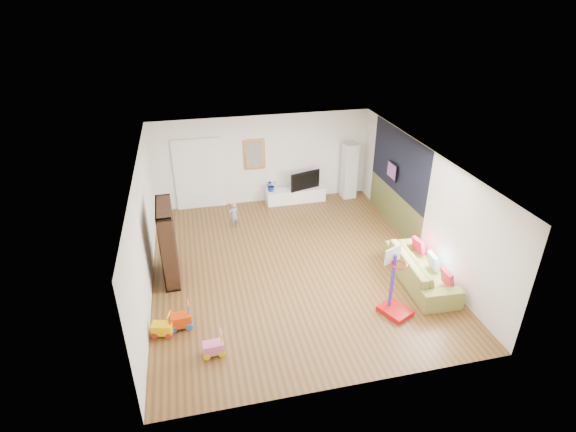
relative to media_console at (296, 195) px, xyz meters
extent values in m
cube|color=brown|center=(-0.95, -3.47, -0.21)|extent=(6.50, 7.50, 0.00)
cube|color=white|center=(-0.95, -3.47, 2.49)|extent=(6.50, 7.50, 0.00)
cube|color=silver|center=(-0.95, 0.28, 1.14)|extent=(6.50, 0.00, 2.70)
cube|color=silver|center=(-0.95, -7.22, 1.14)|extent=(6.50, 0.00, 2.70)
cube|color=silver|center=(-4.20, -3.47, 1.14)|extent=(0.00, 7.50, 2.70)
cube|color=silver|center=(2.30, -3.47, 1.14)|extent=(0.00, 7.50, 2.70)
cube|color=black|center=(2.29, -2.07, 1.64)|extent=(0.01, 3.20, 1.70)
cube|color=brown|center=(2.29, -2.07, 0.29)|extent=(0.01, 3.20, 1.00)
cube|color=white|center=(-2.85, 0.24, 0.84)|extent=(1.45, 0.06, 2.10)
cube|color=gold|center=(-1.20, 0.24, 1.34)|extent=(0.62, 0.06, 0.92)
cube|color=#7F3F8C|center=(2.22, -1.87, 1.34)|extent=(0.04, 0.56, 0.46)
cube|color=white|center=(0.00, 0.00, 0.00)|extent=(1.82, 0.47, 0.42)
cube|color=silver|center=(1.71, -0.02, 0.66)|extent=(0.43, 0.43, 1.75)
cube|color=#331E12|center=(-3.75, -3.26, 0.70)|extent=(0.36, 1.25, 1.82)
imported|color=olive|center=(1.75, -4.74, 0.12)|extent=(1.00, 2.31, 0.66)
cube|color=#B50C0C|center=(0.72, -5.64, 0.53)|extent=(0.72, 0.78, 1.48)
cube|color=#F4B600|center=(-3.93, -5.23, 0.05)|extent=(0.43, 0.33, 0.52)
cube|color=#DD3D08|center=(-3.60, -5.10, 0.08)|extent=(0.46, 0.30, 0.59)
cube|color=#DA5E9F|center=(-3.02, -5.97, 0.04)|extent=(0.39, 0.25, 0.50)
imported|color=gray|center=(-2.06, -1.23, 0.16)|extent=(0.32, 0.26, 0.74)
imported|color=black|center=(0.25, 0.00, 0.50)|extent=(0.99, 0.42, 0.58)
imported|color=navy|center=(-0.76, 0.01, 0.40)|extent=(0.37, 0.33, 0.37)
cube|color=red|center=(1.96, -5.43, 0.31)|extent=(0.10, 0.37, 0.37)
cube|color=white|center=(2.00, -4.77, 0.31)|extent=(0.12, 0.38, 0.37)
cube|color=#C00F3C|center=(2.00, -4.07, 0.31)|extent=(0.16, 0.38, 0.37)
camera|label=1|loc=(-3.07, -12.25, 5.86)|focal=28.00mm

